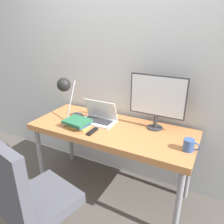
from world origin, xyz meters
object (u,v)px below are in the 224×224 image
(laptop, at_px, (99,117))
(mug, at_px, (189,145))
(desk_lamp, at_px, (65,88))
(book_stack, at_px, (78,123))
(office_chair, at_px, (29,197))
(monitor, at_px, (157,98))

(laptop, xyz_separation_m, mug, (0.92, -0.15, 0.00))
(desk_lamp, relative_size, mug, 3.53)
(book_stack, bearing_deg, laptop, 59.55)
(laptop, relative_size, book_stack, 1.40)
(mug, bearing_deg, desk_lamp, 179.31)
(desk_lamp, relative_size, office_chair, 0.43)
(desk_lamp, bearing_deg, mug, -0.69)
(laptop, height_order, office_chair, office_chair)
(mug, bearing_deg, book_stack, -177.04)
(monitor, xyz_separation_m, mug, (0.36, -0.27, -0.26))
(laptop, xyz_separation_m, desk_lamp, (-0.29, -0.13, 0.31))
(laptop, bearing_deg, monitor, 11.80)
(office_chair, height_order, book_stack, office_chair)
(desk_lamp, distance_m, book_stack, 0.36)
(office_chair, bearing_deg, laptop, 90.60)
(office_chair, bearing_deg, desk_lamp, 109.63)
(book_stack, bearing_deg, mug, 2.96)
(laptop, height_order, book_stack, laptop)
(desk_lamp, height_order, mug, desk_lamp)
(laptop, relative_size, mug, 2.73)
(laptop, distance_m, book_stack, 0.23)
(laptop, bearing_deg, office_chair, -89.40)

